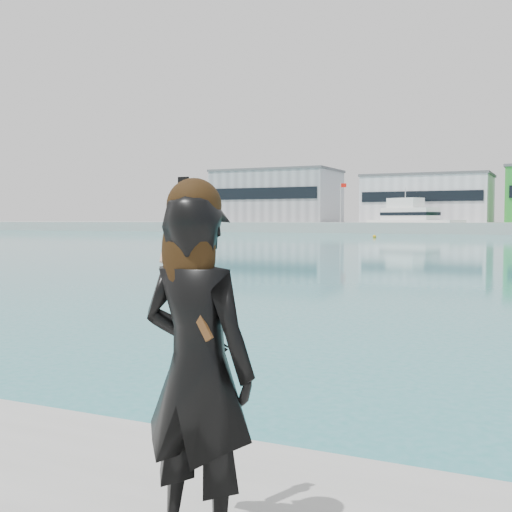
{
  "coord_description": "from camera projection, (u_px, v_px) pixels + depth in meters",
  "views": [
    {
      "loc": [
        2.07,
        -3.31,
        2.47
      ],
      "look_at": [
        0.41,
        0.18,
        2.25
      ],
      "focal_mm": 45.0,
      "sensor_mm": 36.0,
      "label": 1
    }
  ],
  "objects": [
    {
      "name": "warehouse_grey_left",
      "position": [
        277.0,
        196.0,
        142.56
      ],
      "size": [
        26.52,
        16.36,
        11.5
      ],
      "color": "gray",
      "rests_on": "far_quay"
    },
    {
      "name": "warehouse_white",
      "position": [
        428.0,
        198.0,
        128.5
      ],
      "size": [
        24.48,
        15.35,
        9.5
      ],
      "color": "silver",
      "rests_on": "far_quay"
    },
    {
      "name": "flagpole_left",
      "position": [
        341.0,
        200.0,
        129.02
      ],
      "size": [
        1.28,
        0.16,
        8.0
      ],
      "color": "silver",
      "rests_on": "far_quay"
    },
    {
      "name": "motor_yacht",
      "position": [
        412.0,
        220.0,
        118.78
      ],
      "size": [
        18.89,
        12.33,
        8.6
      ],
      "rotation": [
        0.0,
        0.0,
        -0.43
      ],
      "color": "white",
      "rests_on": "ground"
    },
    {
      "name": "buoy_far",
      "position": [
        374.0,
        238.0,
        89.17
      ],
      "size": [
        0.5,
        0.5,
        0.5
      ],
      "primitive_type": "sphere",
      "color": "orange",
      "rests_on": "ground"
    },
    {
      "name": "woman",
      "position": [
        197.0,
        359.0,
        3.27
      ],
      "size": [
        0.7,
        0.5,
        1.91
      ],
      "rotation": [
        0.0,
        0.0,
        3.04
      ],
      "color": "black",
      "rests_on": "near_quay"
    }
  ]
}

